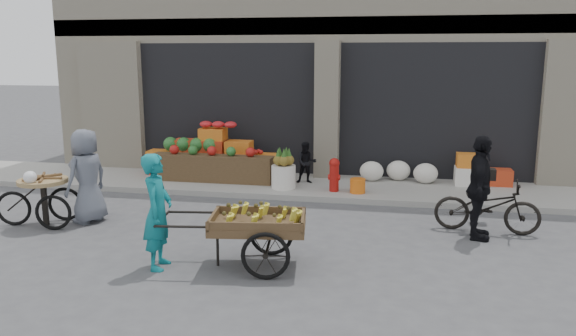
% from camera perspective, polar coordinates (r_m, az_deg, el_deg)
% --- Properties ---
extents(ground, '(80.00, 80.00, 0.00)m').
position_cam_1_polar(ground, '(8.64, -0.42, -8.59)').
color(ground, '#424244').
rests_on(ground, ground).
extents(sidewalk, '(18.00, 2.20, 0.12)m').
position_cam_1_polar(sidewalk, '(12.50, 3.38, -1.95)').
color(sidewalk, gray).
rests_on(sidewalk, ground).
extents(building, '(14.00, 6.45, 7.00)m').
position_cam_1_polar(building, '(16.07, 5.51, 12.92)').
color(building, beige).
rests_on(building, ground).
extents(fruit_display, '(3.10, 1.12, 1.24)m').
position_cam_1_polar(fruit_display, '(13.20, -7.16, 1.42)').
color(fruit_display, '#B73619').
rests_on(fruit_display, sidewalk).
extents(pineapple_bin, '(0.52, 0.52, 0.50)m').
position_cam_1_polar(pineapple_bin, '(12.07, -0.46, -0.90)').
color(pineapple_bin, silver).
rests_on(pineapple_bin, sidewalk).
extents(fire_hydrant, '(0.22, 0.22, 0.71)m').
position_cam_1_polar(fire_hydrant, '(11.83, 4.72, -0.55)').
color(fire_hydrant, '#A5140F').
rests_on(fire_hydrant, sidewalk).
extents(orange_bucket, '(0.32, 0.32, 0.30)m').
position_cam_1_polar(orange_bucket, '(11.79, 7.09, -1.80)').
color(orange_bucket, orange).
rests_on(orange_bucket, sidewalk).
extents(right_bay_goods, '(3.35, 0.60, 0.70)m').
position_cam_1_polar(right_bay_goods, '(12.94, 15.32, -0.30)').
color(right_bay_goods, silver).
rests_on(right_bay_goods, sidewalk).
extents(seated_person, '(0.51, 0.43, 0.93)m').
position_cam_1_polar(seated_person, '(12.54, 1.89, 0.56)').
color(seated_person, black).
rests_on(seated_person, sidewalk).
extents(banana_cart, '(2.35, 1.21, 0.94)m').
position_cam_1_polar(banana_cart, '(7.90, -3.42, -5.33)').
color(banana_cart, brown).
rests_on(banana_cart, ground).
extents(vendor_woman, '(0.46, 0.64, 1.64)m').
position_cam_1_polar(vendor_woman, '(8.04, -13.11, -4.32)').
color(vendor_woman, '#0F7179').
rests_on(vendor_woman, ground).
extents(tricycle_cart, '(1.46, 1.00, 0.95)m').
position_cam_1_polar(tricycle_cart, '(10.70, -23.59, -2.45)').
color(tricycle_cart, '#9E7F51').
rests_on(tricycle_cart, ground).
extents(vendor_grey, '(0.78, 0.95, 1.68)m').
position_cam_1_polar(vendor_grey, '(10.57, -19.76, -0.78)').
color(vendor_grey, slate).
rests_on(vendor_grey, ground).
extents(bicycle, '(1.77, 0.78, 0.90)m').
position_cam_1_polar(bicycle, '(10.05, 19.56, -3.68)').
color(bicycle, black).
rests_on(bicycle, ground).
extents(cyclist, '(0.52, 1.04, 1.71)m').
position_cam_1_polar(cyclist, '(9.54, 18.87, -1.93)').
color(cyclist, black).
rests_on(cyclist, ground).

